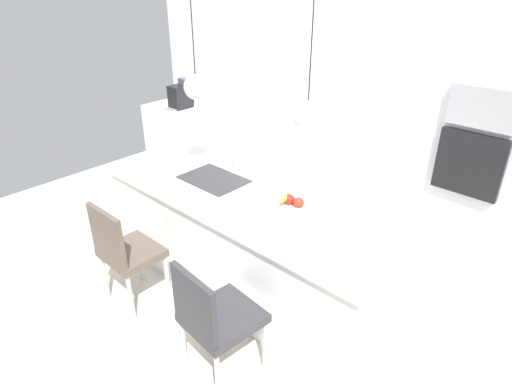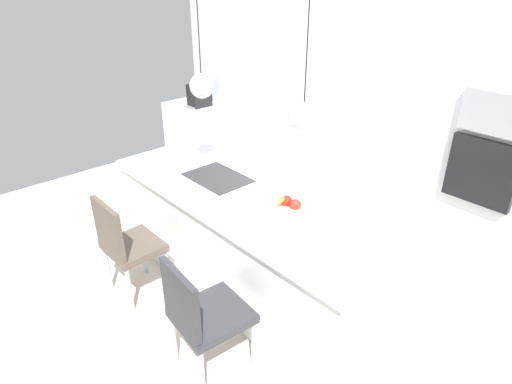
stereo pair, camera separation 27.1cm
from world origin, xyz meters
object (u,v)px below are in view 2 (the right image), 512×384
(chair_middle, at_px, (202,313))
(chair_near, at_px, (125,243))
(microwave, at_px, (497,114))
(oven, at_px, (482,172))
(fruit_bowl, at_px, (288,209))
(coffee_machine, at_px, (200,94))

(chair_middle, bearing_deg, chair_near, 179.79)
(microwave, height_order, chair_middle, microwave)
(oven, bearing_deg, fruit_bowl, -114.27)
(microwave, bearing_deg, coffee_machine, -175.28)
(microwave, distance_m, oven, 0.50)
(coffee_machine, relative_size, chair_near, 0.41)
(oven, height_order, chair_middle, oven)
(microwave, bearing_deg, fruit_bowl, -114.27)
(fruit_bowl, xyz_separation_m, chair_middle, (0.08, -0.85, -0.43))
(coffee_machine, xyz_separation_m, microwave, (3.60, 0.30, 0.50))
(fruit_bowl, distance_m, chair_middle, 0.95)
(fruit_bowl, relative_size, coffee_machine, 0.76)
(chair_near, bearing_deg, chair_middle, -0.21)
(microwave, xyz_separation_m, oven, (0.00, 0.00, -0.50))
(coffee_machine, bearing_deg, fruit_bowl, -23.96)
(fruit_bowl, bearing_deg, microwave, 65.73)
(oven, relative_size, chair_near, 0.61)
(oven, distance_m, chair_middle, 2.56)
(fruit_bowl, relative_size, chair_middle, 0.32)
(chair_middle, bearing_deg, microwave, 75.29)
(oven, relative_size, chair_middle, 0.63)
(microwave, distance_m, chair_near, 3.11)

